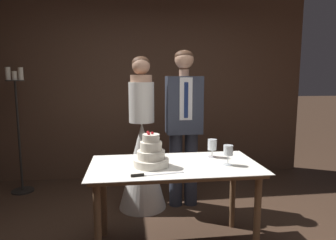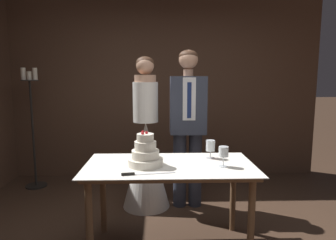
{
  "view_description": "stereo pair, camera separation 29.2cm",
  "coord_description": "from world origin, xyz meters",
  "px_view_note": "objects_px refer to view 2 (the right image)",
  "views": [
    {
      "loc": [
        -0.35,
        -2.09,
        1.49
      ],
      "look_at": [
        0.03,
        0.78,
        1.07
      ],
      "focal_mm": 32.0,
      "sensor_mm": 36.0,
      "label": 1
    },
    {
      "loc": [
        -0.06,
        -2.11,
        1.49
      ],
      "look_at": [
        0.03,
        0.78,
        1.07
      ],
      "focal_mm": 32.0,
      "sensor_mm": 36.0,
      "label": 2
    }
  ],
  "objects_px": {
    "cake_table": "(170,174)",
    "bride": "(146,153)",
    "cake_knife": "(138,174)",
    "wine_glass_middle": "(224,152)",
    "tiered_cake": "(145,154)",
    "wine_glass_near": "(210,147)",
    "candle_stand": "(33,126)",
    "groom": "(188,121)"
  },
  "relations": [
    {
      "from": "cake_table",
      "to": "bride",
      "type": "relative_size",
      "value": 0.84
    },
    {
      "from": "cake_knife",
      "to": "wine_glass_middle",
      "type": "xyz_separation_m",
      "value": [
        0.69,
        0.19,
        0.11
      ]
    },
    {
      "from": "cake_knife",
      "to": "tiered_cake",
      "type": "bearing_deg",
      "value": 70.07
    },
    {
      "from": "cake_table",
      "to": "bride",
      "type": "distance_m",
      "value": 0.9
    },
    {
      "from": "tiered_cake",
      "to": "wine_glass_near",
      "type": "bearing_deg",
      "value": 20.27
    },
    {
      "from": "tiered_cake",
      "to": "wine_glass_middle",
      "type": "xyz_separation_m",
      "value": [
        0.64,
        -0.05,
        0.02
      ]
    },
    {
      "from": "cake_table",
      "to": "candle_stand",
      "type": "relative_size",
      "value": 0.89
    },
    {
      "from": "candle_stand",
      "to": "wine_glass_middle",
      "type": "bearing_deg",
      "value": -36.1
    },
    {
      "from": "cake_table",
      "to": "tiered_cake",
      "type": "height_order",
      "value": "tiered_cake"
    },
    {
      "from": "bride",
      "to": "cake_knife",
      "type": "bearing_deg",
      "value": -90.6
    },
    {
      "from": "wine_glass_middle",
      "to": "bride",
      "type": "bearing_deg",
      "value": 125.62
    },
    {
      "from": "wine_glass_middle",
      "to": "groom",
      "type": "bearing_deg",
      "value": 102.1
    },
    {
      "from": "wine_glass_middle",
      "to": "bride",
      "type": "distance_m",
      "value": 1.19
    },
    {
      "from": "groom",
      "to": "candle_stand",
      "type": "xyz_separation_m",
      "value": [
        -2.02,
        0.67,
        -0.17
      ]
    },
    {
      "from": "tiered_cake",
      "to": "cake_knife",
      "type": "height_order",
      "value": "tiered_cake"
    },
    {
      "from": "candle_stand",
      "to": "tiered_cake",
      "type": "bearing_deg",
      "value": -44.87
    },
    {
      "from": "wine_glass_near",
      "to": "candle_stand",
      "type": "relative_size",
      "value": 0.1
    },
    {
      "from": "tiered_cake",
      "to": "cake_knife",
      "type": "bearing_deg",
      "value": -101.3
    },
    {
      "from": "tiered_cake",
      "to": "candle_stand",
      "type": "distance_m",
      "value": 2.23
    },
    {
      "from": "tiered_cake",
      "to": "cake_knife",
      "type": "relative_size",
      "value": 0.71
    },
    {
      "from": "wine_glass_near",
      "to": "bride",
      "type": "distance_m",
      "value": 0.95
    },
    {
      "from": "groom",
      "to": "tiered_cake",
      "type": "bearing_deg",
      "value": -116.12
    },
    {
      "from": "cake_knife",
      "to": "wine_glass_near",
      "type": "xyz_separation_m",
      "value": [
        0.63,
        0.45,
        0.1
      ]
    },
    {
      "from": "cake_table",
      "to": "wine_glass_near",
      "type": "relative_size",
      "value": 8.59
    },
    {
      "from": "cake_knife",
      "to": "bride",
      "type": "xyz_separation_m",
      "value": [
        0.01,
        1.14,
        -0.14
      ]
    },
    {
      "from": "wine_glass_near",
      "to": "wine_glass_middle",
      "type": "relative_size",
      "value": 0.98
    },
    {
      "from": "tiered_cake",
      "to": "groom",
      "type": "xyz_separation_m",
      "value": [
        0.44,
        0.9,
        0.15
      ]
    },
    {
      "from": "cake_knife",
      "to": "bride",
      "type": "bearing_deg",
      "value": 80.77
    },
    {
      "from": "tiered_cake",
      "to": "groom",
      "type": "bearing_deg",
      "value": 63.88
    },
    {
      "from": "tiered_cake",
      "to": "bride",
      "type": "height_order",
      "value": "bride"
    },
    {
      "from": "cake_knife",
      "to": "candle_stand",
      "type": "height_order",
      "value": "candle_stand"
    },
    {
      "from": "wine_glass_middle",
      "to": "bride",
      "type": "xyz_separation_m",
      "value": [
        -0.68,
        0.95,
        -0.25
      ]
    },
    {
      "from": "wine_glass_near",
      "to": "bride",
      "type": "bearing_deg",
      "value": 132.06
    },
    {
      "from": "bride",
      "to": "groom",
      "type": "xyz_separation_m",
      "value": [
        0.48,
        -0.0,
        0.38
      ]
    },
    {
      "from": "tiered_cake",
      "to": "wine_glass_middle",
      "type": "height_order",
      "value": "tiered_cake"
    },
    {
      "from": "cake_table",
      "to": "cake_knife",
      "type": "bearing_deg",
      "value": -133.11
    },
    {
      "from": "cake_table",
      "to": "cake_knife",
      "type": "xyz_separation_m",
      "value": [
        -0.25,
        -0.27,
        0.1
      ]
    },
    {
      "from": "candle_stand",
      "to": "groom",
      "type": "bearing_deg",
      "value": -18.42
    },
    {
      "from": "tiered_cake",
      "to": "groom",
      "type": "distance_m",
      "value": 1.01
    },
    {
      "from": "tiered_cake",
      "to": "wine_glass_middle",
      "type": "distance_m",
      "value": 0.65
    },
    {
      "from": "bride",
      "to": "groom",
      "type": "distance_m",
      "value": 0.61
    },
    {
      "from": "cake_table",
      "to": "wine_glass_near",
      "type": "height_order",
      "value": "wine_glass_near"
    }
  ]
}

